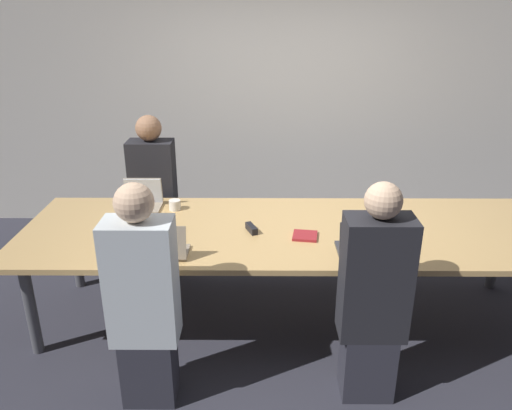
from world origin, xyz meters
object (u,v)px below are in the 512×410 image
at_px(cup_far_left, 175,205).
at_px(person_near_midright, 373,299).
at_px(laptop_near_midright, 362,244).
at_px(laptop_near_left, 160,248).
at_px(laptop_far_left, 143,199).
at_px(person_near_left, 143,301).
at_px(cup_near_midright, 402,246).
at_px(bottle_near_midright, 395,232).
at_px(stapler, 251,228).
at_px(person_far_left, 154,196).

relative_size(cup_far_left, person_near_midright, 0.07).
distance_m(laptop_near_midright, person_near_midright, 0.46).
relative_size(laptop_near_left, laptop_far_left, 1.18).
bearing_deg(person_near_left, cup_far_left, -89.70).
distance_m(cup_near_midright, bottle_near_midright, 0.11).
height_order(person_near_left, laptop_near_midright, person_near_left).
bearing_deg(stapler, laptop_near_left, -167.51).
relative_size(person_near_left, stapler, 9.25).
bearing_deg(laptop_near_left, laptop_near_midright, -177.78).
xyz_separation_m(person_far_left, cup_far_left, (0.27, -0.48, 0.10)).
xyz_separation_m(laptop_near_left, person_near_midright, (1.34, -0.39, -0.14)).
bearing_deg(person_near_midright, person_far_left, -45.87).
bearing_deg(laptop_far_left, person_far_left, 90.34).
bearing_deg(person_far_left, person_near_midright, -45.87).
relative_size(person_near_left, cup_far_left, 15.33).
bearing_deg(cup_far_left, laptop_far_left, 169.36).
distance_m(laptop_near_midright, bottle_near_midright, 0.26).
relative_size(laptop_far_left, cup_near_midright, 3.22).
xyz_separation_m(laptop_far_left, cup_near_midright, (1.92, -0.80, -0.02)).
bearing_deg(laptop_far_left, cup_far_left, -10.64).
xyz_separation_m(person_near_left, person_far_left, (-0.28, 1.74, 0.00)).
bearing_deg(laptop_near_left, person_far_left, -76.81).
bearing_deg(laptop_near_left, cup_near_midright, -177.37).
bearing_deg(cup_far_left, bottle_near_midright, -22.58).
xyz_separation_m(laptop_near_midright, person_near_midright, (-0.01, -0.44, -0.14)).
bearing_deg(person_near_left, stapler, -126.63).
distance_m(person_far_left, cup_far_left, 0.56).
distance_m(cup_far_left, bottle_near_midright, 1.75).
bearing_deg(person_near_midright, laptop_near_left, -16.12).
distance_m(person_near_left, laptop_near_midright, 1.46).
relative_size(laptop_near_midright, stapler, 2.12).
height_order(laptop_far_left, person_near_midright, person_near_midright).
bearing_deg(stapler, person_far_left, 113.47).
height_order(cup_far_left, bottle_near_midright, bottle_near_midright).
distance_m(person_far_left, person_near_midright, 2.36).
distance_m(laptop_near_left, stapler, 0.72).
xyz_separation_m(person_near_left, person_near_midright, (1.36, 0.05, -0.01)).
relative_size(laptop_far_left, bottle_near_midright, 1.18).
bearing_deg(laptop_near_left, stapler, -146.03).
bearing_deg(laptop_near_midright, cup_near_midright, -175.30).
distance_m(person_far_left, bottle_near_midright, 2.22).
height_order(person_far_left, stapler, person_far_left).
height_order(laptop_near_left, person_far_left, person_far_left).
xyz_separation_m(person_far_left, stapler, (0.90, -0.90, 0.09)).
bearing_deg(stapler, cup_far_left, 124.69).
bearing_deg(laptop_far_left, stapler, -27.71).
height_order(cup_far_left, laptop_near_midright, laptop_near_midright).
xyz_separation_m(person_near_left, stapler, (0.62, 0.84, 0.09)).
xyz_separation_m(person_near_midright, bottle_near_midright, (0.25, 0.54, 0.19)).
distance_m(laptop_far_left, person_far_left, 0.45).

